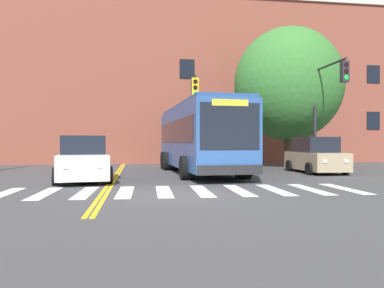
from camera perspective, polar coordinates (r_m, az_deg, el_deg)
ground_plane at (r=10.88m, az=-2.24°, el=-7.93°), size 120.00×120.00×0.00m
crosswalk at (r=11.95m, az=-1.38°, el=-7.18°), size 11.38×3.24×0.01m
lane_line_yellow_inner at (r=25.83m, az=-10.67°, el=-3.21°), size 0.12×36.00×0.01m
lane_line_yellow_outer at (r=25.83m, az=-10.31°, el=-3.21°), size 0.12×36.00×0.01m
city_bus at (r=18.90m, az=1.04°, el=1.05°), size 3.43×10.73×3.40m
car_white_near_lane at (r=15.67m, az=-16.22°, el=-2.42°), size 2.53×4.64×1.81m
car_tan_far_lane at (r=20.13m, az=18.30°, el=-1.80°), size 2.07×4.09×1.83m
traffic_light_near_corner at (r=20.66m, az=19.76°, el=6.89°), size 0.34×3.24×5.89m
traffic_light_overhead at (r=20.33m, az=0.23°, el=5.82°), size 0.49×2.82×5.27m
street_tree_curbside_large at (r=24.28m, az=14.43°, el=8.81°), size 8.31×8.14×8.69m
building_facade at (r=31.42m, az=-1.64°, el=9.42°), size 37.16×7.35×13.13m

